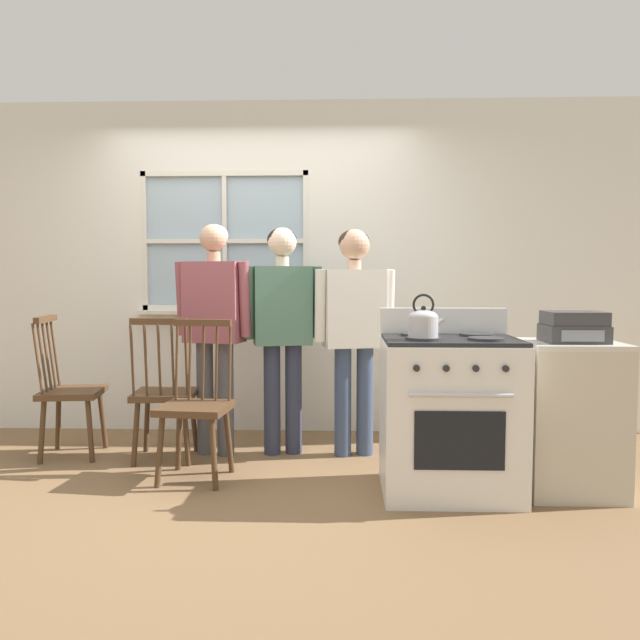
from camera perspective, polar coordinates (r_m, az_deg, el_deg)
ground_plane at (r=4.01m, az=-7.97°, el=-14.71°), size 16.00×16.00×0.00m
wall_back at (r=5.18m, az=-5.22°, el=4.55°), size 6.40×0.16×2.70m
chair_by_window at (r=4.51m, az=-14.03°, el=-6.64°), size 0.45×0.43×1.01m
chair_near_wall at (r=4.05m, az=-11.26°, el=-7.81°), size 0.46×0.44×1.01m
chair_center_cluster at (r=4.81m, az=-21.94°, el=-6.14°), size 0.45×0.47×1.01m
person_elderly_left at (r=4.50m, az=-9.65°, el=0.31°), size 0.57×0.30×1.65m
person_teen_center at (r=4.47m, az=-3.45°, el=0.26°), size 0.57×0.29×1.63m
person_adult_right at (r=4.43m, az=3.14°, el=0.27°), size 0.58×0.29×1.61m
stove at (r=3.81m, az=11.75°, el=-8.36°), size 0.79×0.68×1.08m
kettle at (r=3.57m, az=9.43°, el=-0.21°), size 0.21×0.17×0.25m
potted_plant at (r=5.17m, az=-10.39°, el=1.78°), size 0.12×0.12×0.31m
side_counter at (r=4.02m, az=21.87°, el=-8.24°), size 0.55×0.50×0.90m
stereo at (r=3.93m, az=22.18°, el=-0.61°), size 0.34×0.29×0.18m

